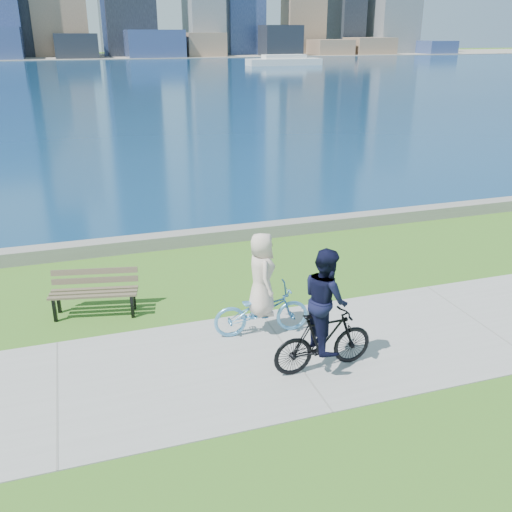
{
  "coord_description": "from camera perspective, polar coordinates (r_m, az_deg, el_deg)",
  "views": [
    {
      "loc": [
        -3.34,
        -8.22,
        5.43
      ],
      "look_at": [
        0.04,
        2.16,
        1.1
      ],
      "focal_mm": 40.0,
      "sensor_mm": 36.0,
      "label": 1
    }
  ],
  "objects": [
    {
      "name": "ferry_far",
      "position": [
        100.35,
        2.81,
        18.91
      ],
      "size": [
        12.45,
        3.56,
        1.69
      ],
      "color": "silver",
      "rests_on": "ground"
    },
    {
      "name": "concrete_path",
      "position": [
        10.4,
        3.52,
        -9.84
      ],
      "size": [
        80.0,
        3.5,
        0.02
      ],
      "primitive_type": "cube",
      "color": "gray",
      "rests_on": "ground"
    },
    {
      "name": "seawall",
      "position": [
        15.71,
        -4.72,
        2.01
      ],
      "size": [
        90.0,
        0.5,
        0.35
      ],
      "primitive_type": "cube",
      "color": "slate",
      "rests_on": "ground"
    },
    {
      "name": "bay_water",
      "position": [
        80.47,
        -16.36,
        16.95
      ],
      "size": [
        320.0,
        131.0,
        0.01
      ],
      "primitive_type": "cube",
      "color": "#0C2C4E",
      "rests_on": "ground"
    },
    {
      "name": "park_bench",
      "position": [
        12.05,
        -15.87,
        -3.15
      ],
      "size": [
        1.83,
        0.94,
        0.9
      ],
      "rotation": [
        0.0,
        0.0,
        -0.2
      ],
      "color": "black",
      "rests_on": "ground"
    },
    {
      "name": "cyclist_woman",
      "position": [
        10.71,
        0.55,
        -4.16
      ],
      "size": [
        0.81,
        1.88,
        2.03
      ],
      "rotation": [
        0.0,
        0.0,
        1.47
      ],
      "color": "#59A3D9",
      "rests_on": "ground"
    },
    {
      "name": "cyclist_man",
      "position": [
        9.59,
        6.86,
        -6.43
      ],
      "size": [
        0.69,
        1.81,
        2.2
      ],
      "rotation": [
        0.0,
        0.0,
        1.61
      ],
      "color": "black",
      "rests_on": "ground"
    },
    {
      "name": "far_shore",
      "position": [
        138.37,
        -17.59,
        18.47
      ],
      "size": [
        320.0,
        30.0,
        0.12
      ],
      "primitive_type": "cube",
      "color": "gray",
      "rests_on": "ground"
    },
    {
      "name": "ground",
      "position": [
        10.41,
        3.52,
        -9.88
      ],
      "size": [
        320.0,
        320.0,
        0.0
      ],
      "primitive_type": "plane",
      "color": "#33631A",
      "rests_on": "ground"
    }
  ]
}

